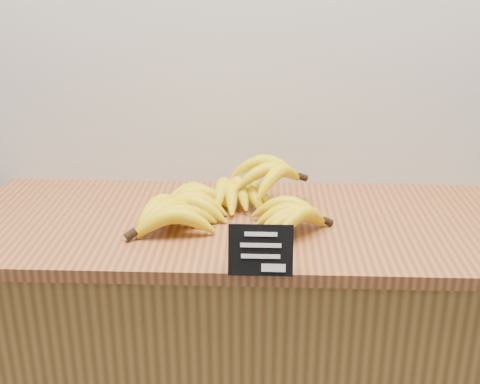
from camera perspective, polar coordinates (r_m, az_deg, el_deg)
counter at (r=1.72m, az=0.07°, el=-17.24°), size 1.35×0.50×0.90m
counter_top at (r=1.47m, az=0.08°, el=-3.07°), size 1.34×0.54×0.03m
chalkboard_sign at (r=1.21m, az=1.97°, el=-5.55°), size 0.13×0.03×0.10m
banana_pile at (r=1.46m, az=-1.19°, el=-0.82°), size 0.49×0.34×0.12m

